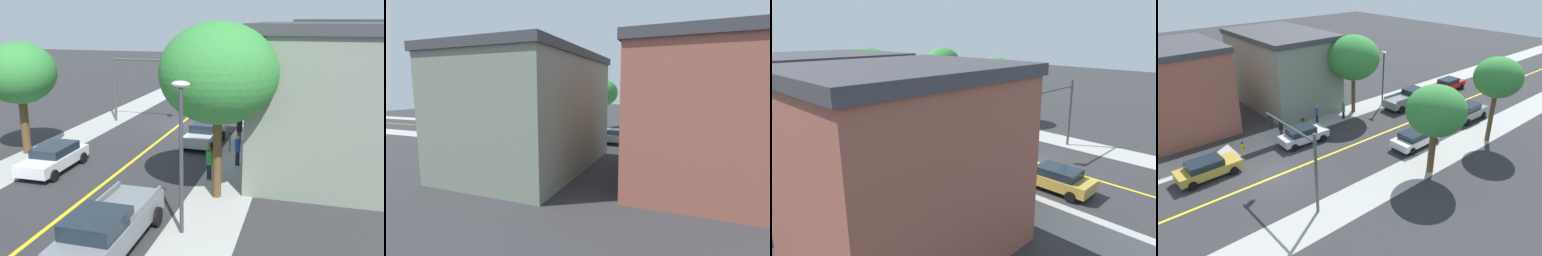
# 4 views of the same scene
# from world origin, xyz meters

# --- Properties ---
(ground_plane) EXTENTS (140.00, 140.00, 0.00)m
(ground_plane) POSITION_xyz_m (0.00, 0.00, 0.00)
(ground_plane) COLOR #2D2D30
(sidewalk_left) EXTENTS (2.98, 126.00, 0.01)m
(sidewalk_left) POSITION_xyz_m (-6.04, 0.00, 0.00)
(sidewalk_left) COLOR #9E9E99
(sidewalk_left) RESTS_ON ground
(sidewalk_right) EXTENTS (2.98, 126.00, 0.01)m
(sidewalk_right) POSITION_xyz_m (6.04, 0.00, 0.00)
(sidewalk_right) COLOR #9E9E99
(sidewalk_right) RESTS_ON ground
(road_centerline_stripe) EXTENTS (0.20, 126.00, 0.00)m
(road_centerline_stripe) POSITION_xyz_m (0.00, 0.00, 0.00)
(road_centerline_stripe) COLOR yellow
(road_centerline_stripe) RESTS_ON ground
(corner_shop_building) EXTENTS (9.09, 7.57, 8.07)m
(corner_shop_building) POSITION_xyz_m (-12.94, -2.23, 4.05)
(corner_shop_building) COLOR #935142
(corner_shop_building) RESTS_ON ground
(brick_apartment_block) EXTENTS (12.16, 7.98, 7.95)m
(brick_apartment_block) POSITION_xyz_m (-12.94, 8.60, 3.99)
(brick_apartment_block) COLOR gray
(brick_apartment_block) RESTS_ON ground
(street_tree_left_near) EXTENTS (5.30, 5.30, 8.08)m
(street_tree_left_near) POSITION_xyz_m (-5.87, 12.77, 5.80)
(street_tree_left_near) COLOR brown
(street_tree_left_near) RESTS_ON ground
(street_tree_right_corner) EXTENTS (4.00, 4.00, 7.53)m
(street_tree_right_corner) POSITION_xyz_m (7.07, 17.46, 5.79)
(street_tree_right_corner) COLOR brown
(street_tree_right_corner) RESTS_ON ground
(street_tree_left_far) EXTENTS (4.34, 4.34, 6.83)m
(street_tree_left_far) POSITION_xyz_m (6.99, 9.34, 4.94)
(street_tree_left_far) COLOR brown
(street_tree_left_far) RESTS_ON ground
(fire_hydrant) EXTENTS (0.44, 0.24, 0.87)m
(fire_hydrant) POSITION_xyz_m (-5.27, -0.16, 0.43)
(fire_hydrant) COLOR yellow
(fire_hydrant) RESTS_ON ground
(parking_meter) EXTENTS (0.12, 0.18, 1.37)m
(parking_meter) POSITION_xyz_m (-5.16, 5.79, 0.90)
(parking_meter) COLOR #4C4C51
(parking_meter) RESTS_ON ground
(traffic_light_mast) EXTENTS (5.87, 0.32, 5.56)m
(traffic_light_mast) POSITION_xyz_m (3.43, -0.05, 3.75)
(traffic_light_mast) COLOR #474C47
(traffic_light_mast) RESTS_ON ground
(street_lamp) EXTENTS (0.70, 0.36, 5.99)m
(street_lamp) POSITION_xyz_m (-5.32, 16.58, 3.74)
(street_lamp) COLOR #38383D
(street_lamp) RESTS_ON ground
(red_sedan_left_curb) EXTENTS (2.15, 4.59, 1.47)m
(red_sedan_left_curb) POSITION_xyz_m (-3.46, 26.46, 0.78)
(red_sedan_left_curb) COLOR red
(red_sedan_left_curb) RESTS_ON ground
(white_sedan_right_curb) EXTENTS (2.16, 4.59, 1.39)m
(white_sedan_right_curb) POSITION_xyz_m (3.54, 11.67, 0.74)
(white_sedan_right_curb) COLOR silver
(white_sedan_right_curb) RESTS_ON ground
(gold_sedan_left_curb) EXTENTS (2.09, 4.64, 1.46)m
(gold_sedan_left_curb) POSITION_xyz_m (-3.16, -3.85, 0.77)
(gold_sedan_left_curb) COLOR #B29338
(gold_sedan_left_curb) RESTS_ON ground
(silver_sedan_left_curb) EXTENTS (2.14, 4.41, 1.49)m
(silver_sedan_left_curb) POSITION_xyz_m (-3.24, 4.61, 0.78)
(silver_sedan_left_curb) COLOR #B7BABF
(silver_sedan_left_curb) RESTS_ON ground
(grey_sedan_right_curb) EXTENTS (2.04, 4.28, 1.65)m
(grey_sedan_right_curb) POSITION_xyz_m (3.25, 20.32, 0.85)
(grey_sedan_right_curb) COLOR slate
(grey_sedan_right_curb) RESTS_ON ground
(grey_pickup_truck) EXTENTS (2.29, 5.92, 1.77)m
(grey_pickup_truck) POSITION_xyz_m (-3.19, 18.50, 0.91)
(grey_pickup_truck) COLOR slate
(grey_pickup_truck) RESTS_ON ground
(pedestrian_black_shirt) EXTENTS (0.38, 0.38, 1.78)m
(pedestrian_black_shirt) POSITION_xyz_m (-5.40, 3.67, 0.93)
(pedestrian_black_shirt) COLOR brown
(pedestrian_black_shirt) RESTS_ON ground
(pedestrian_blue_shirt) EXTENTS (0.32, 0.32, 1.73)m
(pedestrian_blue_shirt) POSITION_xyz_m (-6.05, 8.11, 0.93)
(pedestrian_blue_shirt) COLOR black
(pedestrian_blue_shirt) RESTS_ON ground
(pedestrian_teal_shirt) EXTENTS (0.34, 0.34, 1.59)m
(pedestrian_teal_shirt) POSITION_xyz_m (-7.21, 6.27, 0.83)
(pedestrian_teal_shirt) COLOR black
(pedestrian_teal_shirt) RESTS_ON ground
(pedestrian_green_shirt) EXTENTS (0.33, 0.33, 1.78)m
(pedestrian_green_shirt) POSITION_xyz_m (-5.00, 10.68, 0.95)
(pedestrian_green_shirt) COLOR black
(pedestrian_green_shirt) RESTS_ON ground
(small_dog) EXTENTS (0.67, 0.35, 0.50)m
(small_dog) POSITION_xyz_m (-7.09, 7.12, 0.33)
(small_dog) COLOR #4C3828
(small_dog) RESTS_ON ground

